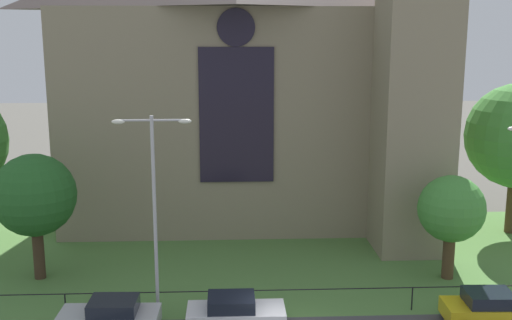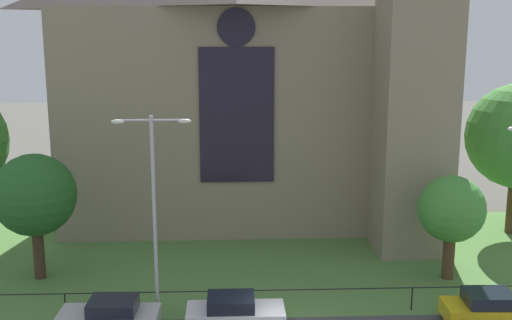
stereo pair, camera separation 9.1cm
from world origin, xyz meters
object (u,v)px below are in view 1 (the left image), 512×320
streetlamp_near (154,193)px  tree_right_near (451,210)px  parked_car_silver (110,317)px  parked_car_yellow (492,308)px  church_building (247,67)px  tree_left_near (34,196)px  parked_car_white (235,313)px

streetlamp_near → tree_right_near: bearing=14.6°
parked_car_silver → parked_car_yellow: bearing=-178.3°
church_building → tree_right_near: size_ratio=4.78×
tree_right_near → parked_car_yellow: size_ratio=1.28×
parked_car_silver → parked_car_yellow: 16.44m
parked_car_silver → tree_right_near: bearing=-160.4°
tree_left_near → parked_car_white: 12.33m
church_building → parked_car_yellow: bearing=-59.5°
church_building → parked_car_white: 19.62m
tree_right_near → tree_left_near: bearing=177.4°
tree_right_near → streetlamp_near: size_ratio=0.60×
streetlamp_near → parked_car_white: bearing=-22.0°
parked_car_silver → parked_car_white: size_ratio=1.01×
tree_left_near → parked_car_silver: (4.77, -6.26, -3.67)m
church_building → tree_right_near: (10.04, -11.93, -6.59)m
tree_right_near → parked_car_white: size_ratio=1.30×
tree_right_near → parked_car_silver: size_ratio=1.28×
church_building → parked_car_silver: bearing=-110.1°
tree_right_near → parked_car_yellow: (0.08, -5.27, -2.94)m
streetlamp_near → parked_car_silver: size_ratio=2.14×
tree_left_near → streetlamp_near: size_ratio=0.72×
tree_left_near → tree_right_near: tree_left_near is taller
streetlamp_near → parked_car_silver: (-1.83, -1.52, -4.96)m
parked_car_silver → tree_left_near: bearing=-51.1°
tree_right_near → parked_car_yellow: bearing=-89.2°
tree_left_near → parked_car_yellow: tree_left_near is taller
streetlamp_near → parked_car_silver: streetlamp_near is taller
tree_right_near → church_building: bearing=130.1°
parked_car_silver → parked_car_yellow: (16.44, 0.05, 0.00)m
parked_car_yellow → tree_left_near: bearing=165.9°
streetlamp_near → parked_car_yellow: (14.61, -1.47, -4.96)m
church_building → streetlamp_near: 16.99m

